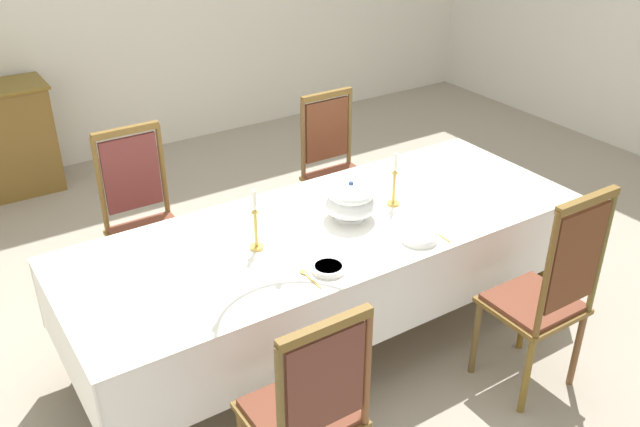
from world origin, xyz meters
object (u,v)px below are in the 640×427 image
(chair_south_a, at_px, (308,409))
(spoon_secondary, at_px, (434,231))
(bowl_near_left, at_px, (328,268))
(spoon_primary, at_px, (306,274))
(chair_north_b, at_px, (336,168))
(dining_table, at_px, (329,237))
(candlestick_west, at_px, (256,226))
(chair_south_b, at_px, (547,293))
(candlestick_east, at_px, (394,185))
(bowl_near_right, at_px, (419,237))
(chair_north_a, at_px, (144,218))
(soup_tureen, at_px, (351,201))

(chair_south_a, xyz_separation_m, spoon_secondary, (1.15, 0.57, 0.19))
(bowl_near_left, relative_size, spoon_primary, 0.92)
(chair_north_b, xyz_separation_m, spoon_secondary, (-0.25, -1.29, 0.19))
(dining_table, relative_size, candlestick_west, 8.73)
(chair_south_b, bearing_deg, spoon_secondary, 113.71)
(chair_south_b, distance_m, candlestick_west, 1.49)
(candlestick_east, relative_size, bowl_near_left, 1.93)
(chair_south_a, distance_m, bowl_near_right, 1.18)
(dining_table, distance_m, bowl_near_left, 0.46)
(chair_south_a, bearing_deg, spoon_primary, 58.60)
(chair_north_a, distance_m, spoon_primary, 1.34)
(dining_table, relative_size, soup_tureen, 10.02)
(candlestick_east, distance_m, bowl_near_right, 0.42)
(chair_north_b, height_order, candlestick_west, same)
(dining_table, height_order, bowl_near_left, bowl_near_left)
(bowl_near_right, bearing_deg, spoon_primary, 176.22)
(chair_south_a, height_order, spoon_primary, chair_south_a)
(bowl_near_right, bearing_deg, candlestick_east, 70.92)
(chair_north_a, relative_size, bowl_near_left, 6.85)
(chair_north_a, height_order, chair_south_b, chair_south_b)
(chair_south_b, height_order, candlestick_east, chair_south_b)
(dining_table, distance_m, candlestick_east, 0.48)
(chair_south_a, relative_size, candlestick_west, 3.28)
(dining_table, bearing_deg, candlestick_west, 180.00)
(bowl_near_right, bearing_deg, candlestick_west, 152.54)
(spoon_secondary, bearing_deg, candlestick_east, 90.39)
(dining_table, distance_m, spoon_secondary, 0.57)
(chair_south_a, bearing_deg, soup_tureen, 47.26)
(spoon_secondary, bearing_deg, chair_south_a, -151.83)
(spoon_secondary, bearing_deg, candlestick_west, 159.34)
(bowl_near_right, bearing_deg, dining_table, 128.28)
(chair_north_b, bearing_deg, soup_tureen, 59.75)
(soup_tureen, relative_size, spoon_secondary, 1.61)
(dining_table, distance_m, chair_south_a, 1.18)
(candlestick_west, relative_size, bowl_near_left, 2.00)
(dining_table, bearing_deg, bowl_near_right, -51.72)
(chair_south_a, relative_size, spoon_primary, 6.08)
(dining_table, height_order, chair_south_a, chair_south_a)
(chair_south_b, distance_m, chair_north_b, 1.87)
(dining_table, distance_m, spoon_primary, 0.51)
(chair_south_a, relative_size, candlestick_east, 3.40)
(candlestick_west, relative_size, bowl_near_right, 1.75)
(spoon_secondary, bearing_deg, bowl_near_right, -166.16)
(candlestick_east, bearing_deg, spoon_primary, -156.74)
(bowl_near_right, bearing_deg, spoon_secondary, 11.96)
(chair_north_a, height_order, spoon_primary, chair_north_a)
(chair_south_b, xyz_separation_m, chair_north_b, (0.00, 1.87, -0.04))
(chair_north_b, height_order, spoon_secondary, chair_north_b)
(bowl_near_right, height_order, spoon_secondary, bowl_near_right)
(candlestick_east, bearing_deg, dining_table, -180.00)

